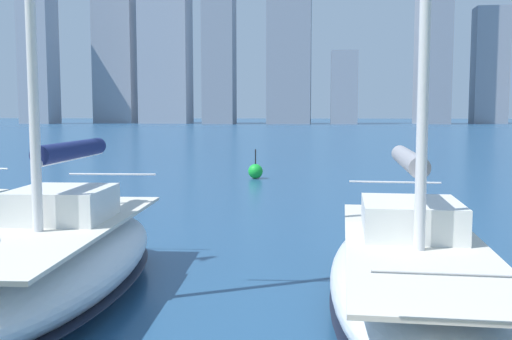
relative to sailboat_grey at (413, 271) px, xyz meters
The scene contains 4 objects.
city_skyline 155.42m from the sailboat_grey, 86.47° to the right, with size 164.07×22.06×53.64m.
sailboat_grey is the anchor object (origin of this frame).
sailboat_navy 5.84m from the sailboat_grey, ahead, with size 3.00×7.64×10.47m.
channel_buoy 19.38m from the sailboat_grey, 76.15° to the right, with size 0.70×0.70×1.40m.
Camera 1 is at (-0.92, 3.08, 3.15)m, focal length 42.00 mm.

